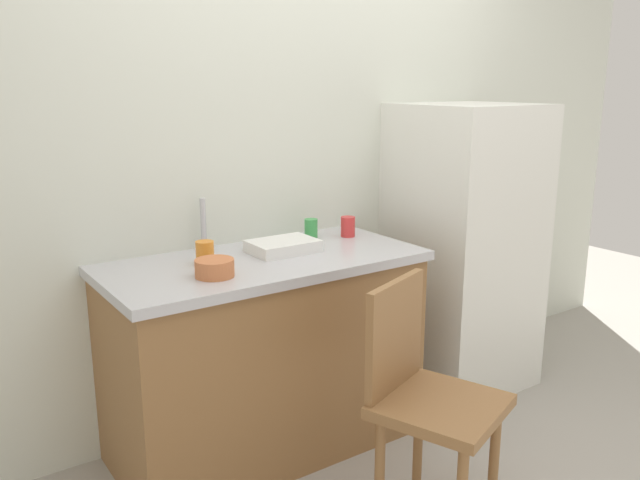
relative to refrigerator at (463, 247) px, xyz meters
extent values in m
cube|color=silver|center=(-0.81, 0.35, 0.48)|extent=(4.80, 0.10, 2.40)
cube|color=olive|center=(-1.18, 0.00, -0.32)|extent=(1.28, 0.60, 0.81)
cube|color=#B7B7BC|center=(-1.18, 0.00, 0.11)|extent=(1.32, 0.64, 0.04)
cylinder|color=#B7B7BC|center=(-1.32, 0.25, 0.24)|extent=(0.02, 0.02, 0.23)
cube|color=silver|center=(0.00, 0.00, 0.00)|extent=(0.63, 0.61, 1.45)
cylinder|color=olive|center=(-0.75, -0.90, -0.50)|extent=(0.04, 0.04, 0.45)
cylinder|color=olive|center=(-1.14, -0.72, -0.50)|extent=(0.04, 0.04, 0.45)
cylinder|color=olive|center=(-0.86, -0.62, -0.50)|extent=(0.04, 0.04, 0.45)
cube|color=olive|center=(-0.95, -0.81, -0.26)|extent=(0.52, 0.52, 0.04)
cube|color=olive|center=(-1.01, -0.64, -0.04)|extent=(0.35, 0.16, 0.40)
cube|color=white|center=(-1.06, 0.04, 0.15)|extent=(0.28, 0.20, 0.05)
cylinder|color=#C67042|center=(-1.45, -0.12, 0.16)|extent=(0.15, 0.15, 0.07)
cylinder|color=red|center=(-0.66, 0.11, 0.17)|extent=(0.07, 0.07, 0.09)
cylinder|color=orange|center=(-1.41, 0.05, 0.17)|extent=(0.07, 0.07, 0.09)
cylinder|color=green|center=(-0.82, 0.18, 0.17)|extent=(0.06, 0.06, 0.09)
camera|label=1|loc=(-2.45, -2.26, 0.84)|focal=36.58mm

